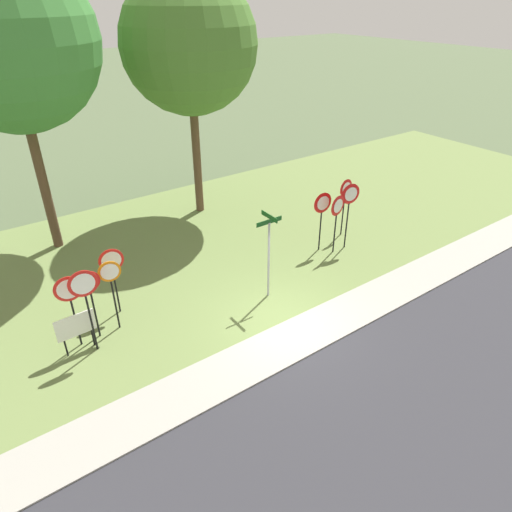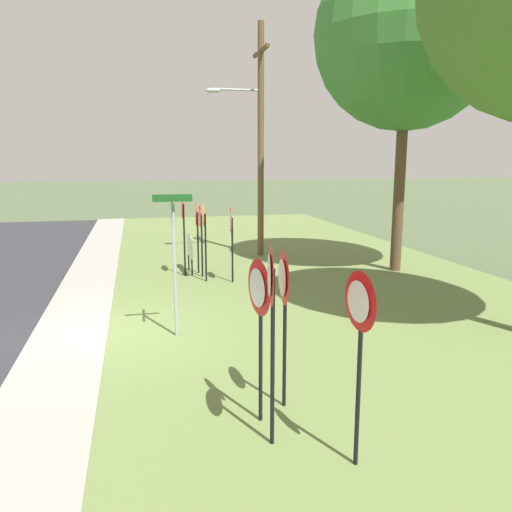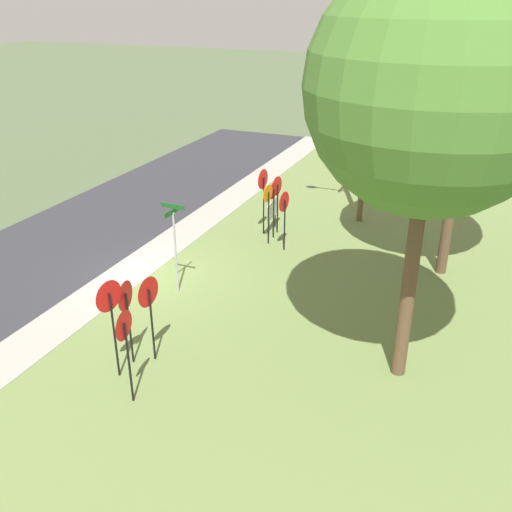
{
  "view_description": "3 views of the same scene",
  "coord_description": "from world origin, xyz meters",
  "px_view_note": "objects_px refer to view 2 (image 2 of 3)",
  "views": [
    {
      "loc": [
        -7.24,
        -8.64,
        9.02
      ],
      "look_at": [
        0.71,
        2.45,
        1.05
      ],
      "focal_mm": 31.96,
      "sensor_mm": 36.0,
      "label": 1
    },
    {
      "loc": [
        10.97,
        0.71,
        3.78
      ],
      "look_at": [
        1.34,
        3.02,
        1.87
      ],
      "focal_mm": 35.38,
      "sensor_mm": 36.0,
      "label": 2
    },
    {
      "loc": [
        14.53,
        10.2,
        8.96
      ],
      "look_at": [
        -0.74,
        3.72,
        1.18
      ],
      "focal_mm": 39.53,
      "sensor_mm": 36.0,
      "label": 3
    }
  ],
  "objects_px": {
    "oak_tree_left": "(407,36)",
    "stop_sign_far_left": "(204,227)",
    "yield_sign_far_right": "(359,323)",
    "street_name_post": "(174,253)",
    "notice_board": "(190,248)",
    "stop_sign_far_center": "(231,228)",
    "yield_sign_near_right": "(258,302)",
    "utility_pole": "(257,133)",
    "yield_sign_near_left": "(283,291)",
    "yield_sign_far_left": "(270,295)",
    "stop_sign_near_left": "(201,226)",
    "stop_sign_near_right": "(183,215)",
    "stop_sign_far_right": "(197,222)"
  },
  "relations": [
    {
      "from": "oak_tree_left",
      "to": "stop_sign_far_left",
      "type": "bearing_deg",
      "value": -89.41
    },
    {
      "from": "yield_sign_far_right",
      "to": "street_name_post",
      "type": "height_order",
      "value": "street_name_post"
    },
    {
      "from": "notice_board",
      "to": "stop_sign_far_center",
      "type": "bearing_deg",
      "value": 32.35
    },
    {
      "from": "stop_sign_far_left",
      "to": "yield_sign_far_right",
      "type": "height_order",
      "value": "yield_sign_far_right"
    },
    {
      "from": "yield_sign_near_right",
      "to": "utility_pole",
      "type": "relative_size",
      "value": 0.28
    },
    {
      "from": "stop_sign_far_center",
      "to": "yield_sign_near_right",
      "type": "distance_m",
      "value": 8.41
    },
    {
      "from": "stop_sign_far_left",
      "to": "yield_sign_near_left",
      "type": "height_order",
      "value": "yield_sign_near_left"
    },
    {
      "from": "yield_sign_near_right",
      "to": "yield_sign_far_left",
      "type": "height_order",
      "value": "yield_sign_far_left"
    },
    {
      "from": "stop_sign_far_center",
      "to": "street_name_post",
      "type": "xyz_separation_m",
      "value": [
        4.43,
        -2.05,
        0.11
      ]
    },
    {
      "from": "stop_sign_near_left",
      "to": "yield_sign_far_left",
      "type": "xyz_separation_m",
      "value": [
        9.91,
        -0.38,
        0.41
      ]
    },
    {
      "from": "stop_sign_near_right",
      "to": "yield_sign_near_right",
      "type": "height_order",
      "value": "stop_sign_near_right"
    },
    {
      "from": "stop_sign_near_left",
      "to": "stop_sign_far_right",
      "type": "xyz_separation_m",
      "value": [
        -0.57,
        -0.06,
        0.08
      ]
    },
    {
      "from": "stop_sign_near_left",
      "to": "oak_tree_left",
      "type": "xyz_separation_m",
      "value": [
        0.56,
        6.57,
        5.9
      ]
    },
    {
      "from": "stop_sign_near_left",
      "to": "yield_sign_far_right",
      "type": "bearing_deg",
      "value": 3.89
    },
    {
      "from": "stop_sign_near_right",
      "to": "utility_pole",
      "type": "xyz_separation_m",
      "value": [
        -2.92,
        3.14,
        2.71
      ]
    },
    {
      "from": "stop_sign_far_center",
      "to": "notice_board",
      "type": "distance_m",
      "value": 2.12
    },
    {
      "from": "yield_sign_far_left",
      "to": "notice_board",
      "type": "xyz_separation_m",
      "value": [
        -10.56,
        0.09,
        -1.22
      ]
    },
    {
      "from": "stop_sign_far_center",
      "to": "stop_sign_far_right",
      "type": "bearing_deg",
      "value": -143.33
    },
    {
      "from": "yield_sign_near_left",
      "to": "yield_sign_far_right",
      "type": "relative_size",
      "value": 0.99
    },
    {
      "from": "yield_sign_far_left",
      "to": "yield_sign_far_right",
      "type": "bearing_deg",
      "value": 62.87
    },
    {
      "from": "notice_board",
      "to": "oak_tree_left",
      "type": "distance_m",
      "value": 9.67
    },
    {
      "from": "stop_sign_near_right",
      "to": "stop_sign_far_right",
      "type": "xyz_separation_m",
      "value": [
        -0.31,
        0.47,
        -0.25
      ]
    },
    {
      "from": "stop_sign_far_center",
      "to": "street_name_post",
      "type": "relative_size",
      "value": 0.76
    },
    {
      "from": "yield_sign_near_right",
      "to": "yield_sign_far_left",
      "type": "relative_size",
      "value": 0.88
    },
    {
      "from": "stop_sign_far_left",
      "to": "street_name_post",
      "type": "distance_m",
      "value": 4.92
    },
    {
      "from": "stop_sign_far_center",
      "to": "stop_sign_far_right",
      "type": "distance_m",
      "value": 1.75
    },
    {
      "from": "yield_sign_near_right",
      "to": "utility_pole",
      "type": "height_order",
      "value": "utility_pole"
    },
    {
      "from": "yield_sign_far_right",
      "to": "stop_sign_near_right",
      "type": "bearing_deg",
      "value": -179.47
    },
    {
      "from": "street_name_post",
      "to": "utility_pole",
      "type": "bearing_deg",
      "value": 156.42
    },
    {
      "from": "utility_pole",
      "to": "notice_board",
      "type": "xyz_separation_m",
      "value": [
        2.52,
        -2.9,
        -3.85
      ]
    },
    {
      "from": "yield_sign_near_left",
      "to": "oak_tree_left",
      "type": "distance_m",
      "value": 12.04
    },
    {
      "from": "stop_sign_far_left",
      "to": "yield_sign_far_left",
      "type": "height_order",
      "value": "yield_sign_far_left"
    },
    {
      "from": "yield_sign_far_left",
      "to": "yield_sign_near_left",
      "type": "bearing_deg",
      "value": 165.67
    },
    {
      "from": "stop_sign_far_left",
      "to": "utility_pole",
      "type": "distance_m",
      "value": 5.47
    },
    {
      "from": "stop_sign_far_right",
      "to": "utility_pole",
      "type": "xyz_separation_m",
      "value": [
        -2.6,
        2.67,
        2.96
      ]
    },
    {
      "from": "stop_sign_near_left",
      "to": "stop_sign_far_center",
      "type": "xyz_separation_m",
      "value": [
        0.95,
        0.81,
        0.04
      ]
    },
    {
      "from": "stop_sign_near_left",
      "to": "yield_sign_far_right",
      "type": "height_order",
      "value": "yield_sign_far_right"
    },
    {
      "from": "yield_sign_near_right",
      "to": "utility_pole",
      "type": "xyz_separation_m",
      "value": [
        -12.45,
        2.99,
        2.9
      ]
    },
    {
      "from": "notice_board",
      "to": "oak_tree_left",
      "type": "relative_size",
      "value": 0.12
    },
    {
      "from": "stop_sign_far_left",
      "to": "oak_tree_left",
      "type": "relative_size",
      "value": 0.23
    },
    {
      "from": "stop_sign_far_left",
      "to": "notice_board",
      "type": "distance_m",
      "value": 1.59
    },
    {
      "from": "stop_sign_far_center",
      "to": "yield_sign_far_left",
      "type": "relative_size",
      "value": 0.85
    },
    {
      "from": "yield_sign_far_left",
      "to": "oak_tree_left",
      "type": "distance_m",
      "value": 12.87
    },
    {
      "from": "yield_sign_near_right",
      "to": "yield_sign_far_right",
      "type": "xyz_separation_m",
      "value": [
        1.32,
        0.89,
        0.06
      ]
    },
    {
      "from": "stop_sign_far_center",
      "to": "oak_tree_left",
      "type": "relative_size",
      "value": 0.22
    },
    {
      "from": "yield_sign_far_right",
      "to": "stop_sign_far_center",
      "type": "bearing_deg",
      "value": 173.29
    },
    {
      "from": "yield_sign_far_right",
      "to": "yield_sign_near_right",
      "type": "bearing_deg",
      "value": -150.92
    },
    {
      "from": "stop_sign_far_right",
      "to": "yield_sign_near_left",
      "type": "height_order",
      "value": "yield_sign_near_left"
    },
    {
      "from": "stop_sign_near_left",
      "to": "yield_sign_near_right",
      "type": "relative_size",
      "value": 0.96
    },
    {
      "from": "stop_sign_far_right",
      "to": "yield_sign_near_left",
      "type": "bearing_deg",
      "value": 8.12
    }
  ]
}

